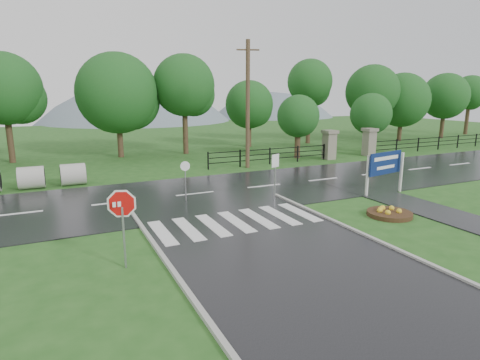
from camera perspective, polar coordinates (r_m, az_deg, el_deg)
ground at (r=12.08m, az=9.67°, el=-12.90°), size 120.00×120.00×0.00m
main_road at (r=20.58m, az=-6.40°, el=-2.07°), size 90.00×8.00×0.04m
walkway at (r=20.34m, az=23.07°, el=-3.19°), size 2.20×11.00×0.04m
crosswalk at (r=16.10m, az=-0.56°, el=-5.92°), size 6.50×2.80×0.02m
pillar_west at (r=31.78m, az=12.59°, el=5.02°), size 1.00×1.00×2.24m
pillar_east at (r=34.37m, az=17.90°, el=5.26°), size 1.00×1.00×2.24m
fence_west at (r=28.95m, az=4.28°, el=3.67°), size 9.58×0.08×1.20m
fence_east at (r=42.46m, az=28.59°, el=5.02°), size 20.58×0.08×1.20m
hills at (r=77.35m, az=-17.04°, el=-3.58°), size 102.00×48.00×48.00m
treeline at (r=34.09m, az=-12.50°, el=3.51°), size 83.20×5.20×10.00m
stop_sign at (r=12.10m, az=-16.42°, el=-4.16°), size 1.09×0.35×2.55m
estate_billboard at (r=21.56m, az=19.99°, el=1.99°), size 2.46×0.52×2.18m
flower_bed at (r=18.09m, az=20.50°, el=-4.39°), size 1.86×1.86×0.37m
reg_sign_small at (r=19.01m, az=5.02°, el=1.67°), size 0.48×0.19×2.26m
reg_sign_round at (r=19.03m, az=-7.78°, el=0.61°), size 0.45×0.08×1.95m
utility_pole_east at (r=27.22m, az=1.11°, el=10.69°), size 1.45×0.56×8.44m
entrance_tree_left at (r=31.68m, az=8.29°, el=8.94°), size 3.27×3.27×4.92m
entrance_tree_right at (r=36.23m, az=18.12°, el=8.89°), size 3.49×3.49×5.02m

